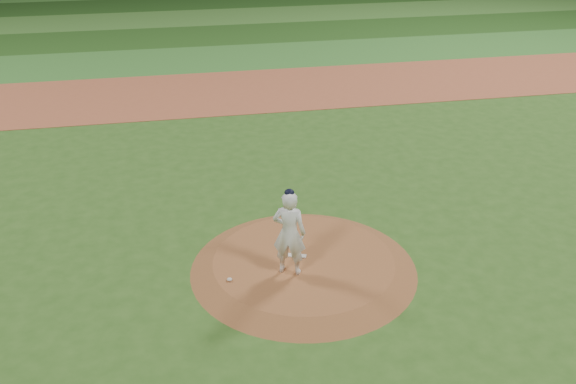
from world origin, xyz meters
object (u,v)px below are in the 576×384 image
(pitchers_mound, at_px, (304,264))
(pitching_rubber, at_px, (295,255))
(pitcher_on_mound, at_px, (289,233))
(rosin_bag, at_px, (230,279))

(pitchers_mound, bearing_deg, pitching_rubber, 129.03)
(pitchers_mound, xyz_separation_m, pitcher_on_mound, (-0.44, -0.41, 1.19))
(pitcher_on_mound, bearing_deg, rosin_bag, -175.71)
(pitching_rubber, xyz_separation_m, pitcher_on_mound, (-0.26, -0.64, 1.05))
(pitching_rubber, distance_m, pitcher_on_mound, 1.25)
(pitchers_mound, height_order, pitcher_on_mound, pitcher_on_mound)
(pitchers_mound, distance_m, pitching_rubber, 0.32)
(pitching_rubber, height_order, pitcher_on_mound, pitcher_on_mound)
(pitchers_mound, distance_m, rosin_bag, 1.94)
(pitching_rubber, relative_size, rosin_bag, 4.61)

